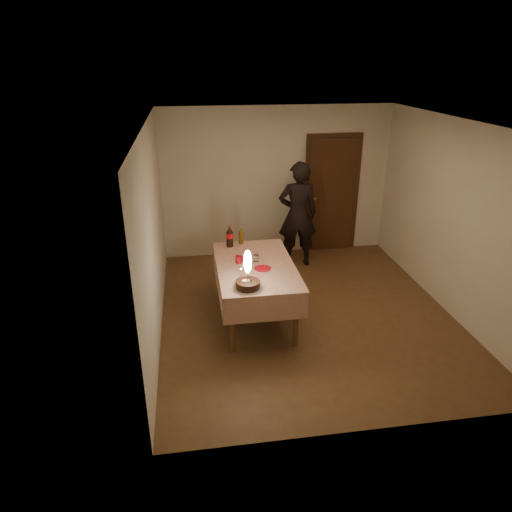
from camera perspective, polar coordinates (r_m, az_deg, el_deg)
name	(u,v)px	position (r m, az deg, el deg)	size (l,w,h in m)	color
ground	(305,312)	(6.54, 6.19, -7.02)	(4.00, 4.50, 0.01)	brown
room_shell	(312,198)	(5.95, 7.02, 7.22)	(4.04, 4.54, 2.62)	beige
dining_table	(255,272)	(6.06, -0.07, -2.00)	(1.02, 1.72, 0.80)	brown
birthday_cake	(248,279)	(5.37, -1.03, -2.95)	(0.36, 0.36, 0.49)	white
red_plate	(263,268)	(5.90, 0.85, -1.56)	(0.22, 0.22, 0.01)	red
red_cup	(239,259)	(6.05, -2.20, -0.43)	(0.08, 0.08, 0.10)	#A80B16
clear_cup	(256,258)	(6.09, 0.02, -0.30)	(0.07, 0.07, 0.09)	white
napkin_stack	(241,259)	(6.16, -1.85, -0.37)	(0.15, 0.15, 0.02)	red
cola_bottle	(230,237)	(6.55, -3.31, 2.45)	(0.10, 0.10, 0.32)	black
amber_bottle_left	(241,236)	(6.65, -1.87, 2.49)	(0.06, 0.06, 0.25)	#59370F
photographer	(298,215)	(7.67, 5.24, 5.18)	(0.68, 0.48, 1.80)	black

